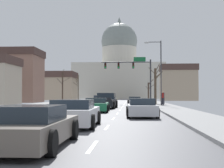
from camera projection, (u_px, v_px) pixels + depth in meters
name	position (u px, v px, depth m)	size (l,w,h in m)	color
ground	(93.00, 106.00, 38.29)	(20.00, 180.00, 0.20)	#515156
signal_gantry	(133.00, 70.00, 50.85)	(7.91, 0.41, 7.27)	#28282D
street_lamp_right	(159.00, 67.00, 39.26)	(2.09, 0.24, 7.92)	#333338
capitol_building	(119.00, 71.00, 121.30)	(32.96, 20.96, 30.98)	beige
sedan_near_00	(134.00, 101.00, 45.92)	(2.09, 4.36, 1.15)	black
sedan_near_01	(108.00, 102.00, 40.52)	(2.14, 4.56, 1.16)	silver
pickup_truck_near_02	(106.00, 101.00, 34.00)	(2.40, 5.55, 1.62)	black
sedan_near_03	(97.00, 105.00, 26.79)	(2.19, 4.67, 1.16)	#1E7247
sedan_near_04	(142.00, 108.00, 20.67)	(2.06, 4.70, 1.20)	silver
sedan_near_05	(75.00, 114.00, 14.29)	(2.09, 4.39, 1.22)	silver
sedan_near_06	(32.00, 127.00, 8.78)	(2.01, 4.67, 1.14)	#6B6056
sedan_oncoming_00	(98.00, 99.00, 59.61)	(2.11, 4.27, 1.31)	silver
sedan_oncoming_01	(102.00, 99.00, 71.89)	(2.14, 4.40, 1.23)	navy
flank_building_01	(12.00, 76.00, 60.33)	(10.98, 7.86, 9.92)	#8C6656
flank_building_02	(59.00, 86.00, 88.47)	(9.24, 9.43, 7.70)	tan
flank_building_03	(178.00, 82.00, 77.08)	(8.69, 6.39, 8.64)	tan
bare_tree_00	(149.00, 91.00, 72.40)	(2.26, 1.81, 4.90)	#423328
bare_tree_01	(78.00, 86.00, 81.21)	(1.34, 1.68, 6.39)	#4C3D2D
bare_tree_02	(156.00, 84.00, 43.90)	(2.03, 2.51, 5.49)	#4C3D2D
bare_tree_03	(63.00, 86.00, 60.05)	(2.67, 0.96, 6.02)	#423328
pedestrian_00	(163.00, 97.00, 44.90)	(0.35, 0.34, 1.79)	black
pedestrian_01	(162.00, 97.00, 39.90)	(0.35, 0.34, 1.72)	#33333D
bicycle_parked	(155.00, 102.00, 41.34)	(0.12, 1.77, 0.85)	black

